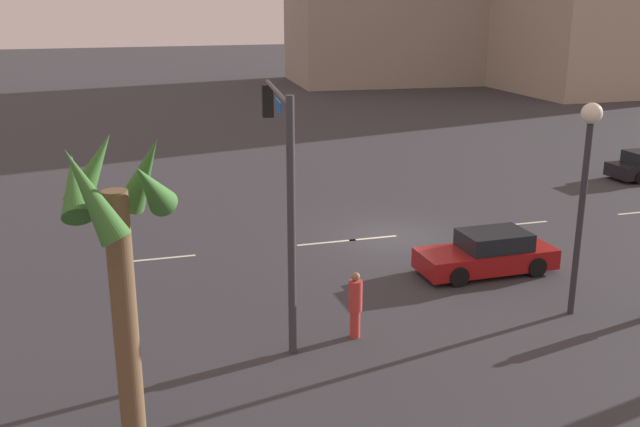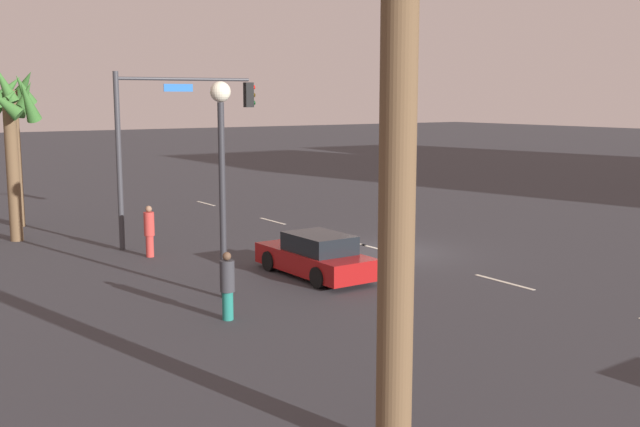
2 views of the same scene
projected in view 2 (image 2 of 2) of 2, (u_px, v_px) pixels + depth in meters
The scene contains 14 objects.
ground_plane at pixel (390, 252), 27.24m from camera, with size 220.00×220.00×0.00m, color #333338.
lane_stripe_2 at pixel (504, 282), 22.77m from camera, with size 2.31×0.14×0.01m, color silver.
lane_stripe_3 at pixel (377, 248), 27.86m from camera, with size 1.86×0.14×0.01m, color silver.
lane_stripe_4 at pixel (348, 241), 29.33m from camera, with size 2.24×0.14×0.01m, color silver.
lane_stripe_5 at pixel (272, 221), 34.10m from camera, with size 2.13×0.14×0.01m, color silver.
lane_stripe_6 at pixel (206, 203), 39.78m from camera, with size 2.07×0.14×0.01m, color silver.
car_2 at pixel (316, 256), 23.48m from camera, with size 4.48×1.88×1.36m.
traffic_signal at pixel (167, 129), 27.83m from camera, with size 0.86×5.41×6.46m.
streetlamp at pixel (221, 147), 20.41m from camera, with size 0.56×0.56×5.96m.
pedestrian_0 at pixel (149, 230), 26.28m from camera, with size 0.51×0.51×1.81m.
pedestrian_1 at pixel (227, 284), 18.79m from camera, with size 0.43×0.43×1.74m.
palm_tree_0 at pixel (10, 126), 28.76m from camera, with size 2.31×2.54×6.30m.
palm_tree_1 at pixel (12, 111), 31.91m from camera, with size 2.27×2.32×7.04m.
palm_tree_2 at pixel (403, 1), 10.72m from camera, with size 2.65×2.53×9.83m.
Camera 2 is at (-20.74, 17.03, 5.50)m, focal length 42.30 mm.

